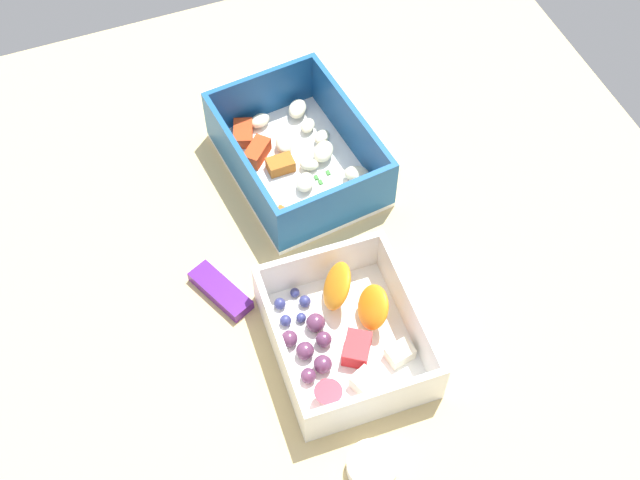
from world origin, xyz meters
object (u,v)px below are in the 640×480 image
pasta_container (297,156)px  fruit_bowl (345,334)px  candy_bar (220,291)px  paper_cup_liner (372,466)px

pasta_container → fruit_bowl: bearing=164.7°
pasta_container → fruit_bowl: pasta_container is taller
fruit_bowl → candy_bar: fruit_bowl is taller
fruit_bowl → paper_cup_liner: fruit_bowl is taller
candy_bar → paper_cup_liner: 22.62cm
paper_cup_liner → pasta_container: bearing=-9.7°
pasta_container → candy_bar: (-12.14, 12.57, -1.54)cm
pasta_container → paper_cup_liner: size_ratio=4.52×
fruit_bowl → paper_cup_liner: (-12.09, 2.41, -1.08)cm
candy_bar → pasta_container: bearing=-46.0°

